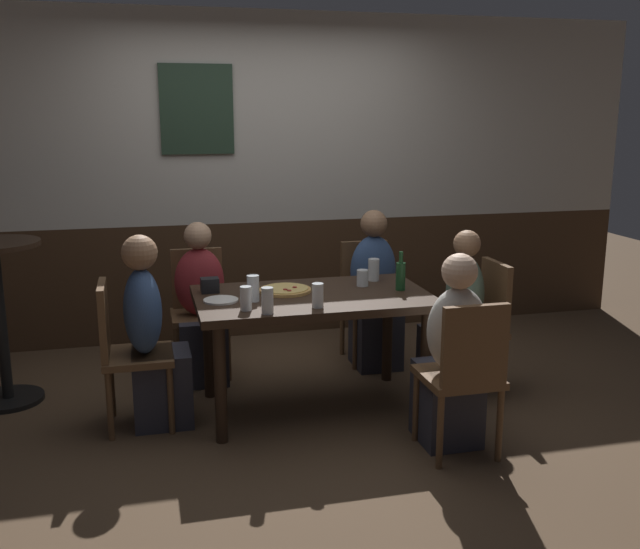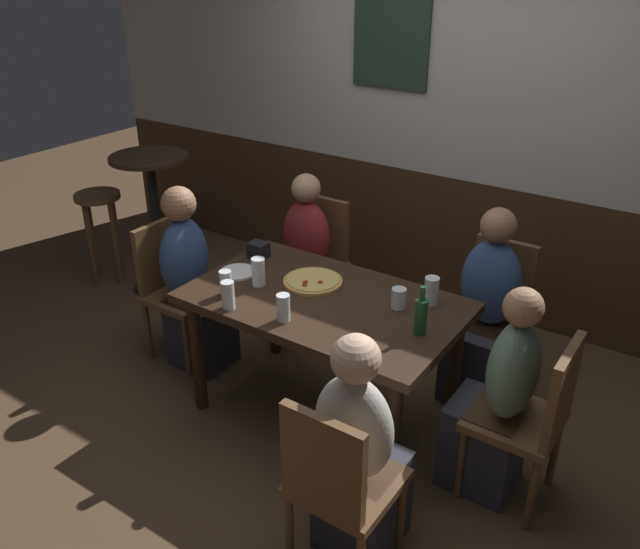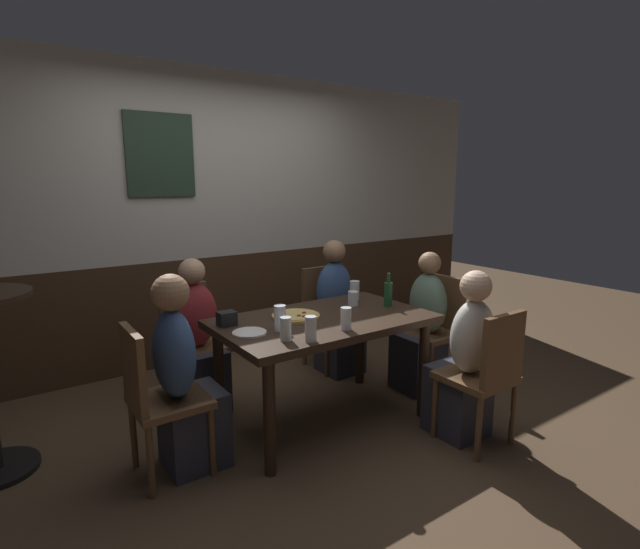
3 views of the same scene
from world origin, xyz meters
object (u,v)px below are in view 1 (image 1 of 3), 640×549
at_px(pint_glass_pale, 246,300).
at_px(beer_bottle_green, 401,275).
at_px(dining_table, 313,309).
at_px(chair_head_east, 480,320).
at_px(beer_glass_tall, 374,271).
at_px(side_bar_table, 0,309).
at_px(person_right_near, 452,365).
at_px(chair_head_west, 124,347).
at_px(person_head_west, 153,346).
at_px(pizza, 285,290).
at_px(plate_white_large, 221,300).
at_px(person_left_far, 201,315).
at_px(person_head_east, 456,327).
at_px(pint_glass_stout, 318,297).
at_px(person_right_far, 375,301).
at_px(tumbler_water, 253,290).
at_px(chair_left_far, 199,304).
at_px(chair_right_far, 368,294).
at_px(tumbler_short, 267,302).
at_px(condiment_caddy, 210,285).
at_px(beer_glass_half, 363,279).

height_order(pint_glass_pale, beer_bottle_green, beer_bottle_green).
height_order(dining_table, chair_head_east, chair_head_east).
bearing_deg(beer_glass_tall, side_bar_table, 172.49).
bearing_deg(person_right_near, chair_head_west, 158.91).
bearing_deg(person_head_west, pizza, 7.62).
bearing_deg(plate_white_large, chair_head_east, 0.87).
distance_m(person_right_near, person_left_far, 1.85).
xyz_separation_m(person_head_east, plate_white_large, (-1.53, -0.03, 0.29)).
bearing_deg(beer_bottle_green, pint_glass_stout, -155.74).
height_order(pizza, pint_glass_pale, pint_glass_pale).
xyz_separation_m(person_right_far, person_right_near, (0.00, -1.36, -0.02)).
relative_size(person_right_far, person_left_far, 1.04).
bearing_deg(person_head_east, person_right_far, 116.38).
bearing_deg(person_right_near, tumbler_water, 148.88).
distance_m(pint_glass_stout, beer_glass_tall, 0.76).
xyz_separation_m(chair_left_far, person_right_near, (1.26, -1.52, -0.03)).
bearing_deg(pint_glass_stout, person_right_near, -29.75).
relative_size(dining_table, person_head_east, 1.30).
distance_m(chair_head_west, beer_glass_tall, 1.66).
relative_size(chair_right_far, side_bar_table, 0.84).
xyz_separation_m(person_right_near, tumbler_water, (-1.00, 0.61, 0.34)).
relative_size(beer_glass_tall, plate_white_large, 0.72).
relative_size(person_head_east, person_right_near, 0.99).
xyz_separation_m(beer_glass_tall, tumbler_short, (-0.82, -0.62, 0.00)).
distance_m(pizza, condiment_caddy, 0.47).
bearing_deg(tumbler_water, person_right_near, -31.12).
bearing_deg(beer_bottle_green, beer_glass_half, 141.36).
bearing_deg(beer_glass_half, person_left_far, 151.18).
distance_m(beer_bottle_green, condiment_caddy, 1.19).
bearing_deg(chair_left_far, chair_right_far, 0.00).
relative_size(dining_table, beer_glass_tall, 9.74).
xyz_separation_m(chair_head_west, person_right_near, (1.76, -0.68, -0.03)).
bearing_deg(pizza, condiment_caddy, 168.03).
relative_size(chair_right_far, beer_glass_half, 8.35).
distance_m(person_head_east, beer_bottle_green, 0.55).
distance_m(dining_table, person_head_east, 0.98).
bearing_deg(pint_glass_stout, person_head_east, 16.40).
distance_m(pizza, plate_white_large, 0.44).
distance_m(tumbler_short, side_bar_table, 1.82).
height_order(dining_table, beer_glass_tall, beer_glass_tall).
relative_size(tumbler_water, beer_glass_tall, 1.06).
xyz_separation_m(chair_head_east, person_head_west, (-2.10, 0.00, -0.01)).
xyz_separation_m(chair_right_far, pint_glass_stout, (-0.67, -1.14, 0.31)).
height_order(pint_glass_stout, pint_glass_pale, pint_glass_stout).
distance_m(chair_left_far, person_right_near, 1.97).
bearing_deg(condiment_caddy, beer_glass_tall, 2.96).
distance_m(dining_table, person_left_far, 0.94).
xyz_separation_m(chair_head_east, beer_glass_tall, (-0.65, 0.26, 0.31)).
relative_size(pint_glass_stout, side_bar_table, 0.13).
bearing_deg(person_head_west, tumbler_water, -6.90).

